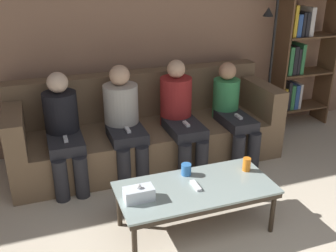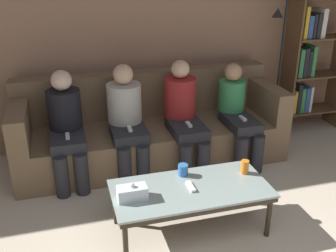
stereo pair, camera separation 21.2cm
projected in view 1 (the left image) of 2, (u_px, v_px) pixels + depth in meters
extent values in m
cube|color=#9E755B|center=(131.00, 31.00, 4.28)|extent=(12.00, 0.06, 2.60)
cube|color=brown|center=(149.00, 143.00, 4.22)|extent=(2.79, 0.89, 0.41)
cube|color=brown|center=(139.00, 93.00, 4.34)|extent=(2.79, 0.20, 0.50)
cube|color=brown|center=(14.00, 127.00, 3.67)|extent=(0.18, 0.89, 0.35)
cube|color=brown|center=(257.00, 96.00, 4.47)|extent=(0.18, 0.89, 0.35)
cube|color=#8C9E99|center=(196.00, 188.00, 3.06)|extent=(1.23, 0.58, 0.02)
cube|color=#2D2319|center=(195.00, 191.00, 3.08)|extent=(1.20, 0.57, 0.04)
cylinder|color=#2D2319|center=(135.00, 246.00, 2.77)|extent=(0.04, 0.04, 0.34)
cylinder|color=#2D2319|center=(272.00, 214.00, 3.11)|extent=(0.04, 0.04, 0.34)
cylinder|color=#2D2319|center=(119.00, 208.00, 3.19)|extent=(0.04, 0.04, 0.34)
cylinder|color=#2D2319|center=(242.00, 183.00, 3.53)|extent=(0.04, 0.04, 0.34)
cylinder|color=orange|center=(247.00, 164.00, 3.27)|extent=(0.07, 0.07, 0.11)
cylinder|color=#3372BF|center=(186.00, 169.00, 3.21)|extent=(0.08, 0.08, 0.10)
cube|color=silver|center=(139.00, 194.00, 2.88)|extent=(0.22, 0.12, 0.10)
sphere|color=white|center=(139.00, 187.00, 2.85)|extent=(0.04, 0.04, 0.04)
cube|color=white|center=(196.00, 186.00, 3.06)|extent=(0.04, 0.15, 0.02)
cube|color=brown|center=(280.00, 57.00, 4.78)|extent=(0.02, 0.32, 1.84)
cube|color=brown|center=(328.00, 52.00, 5.00)|extent=(0.02, 0.32, 1.84)
cube|color=brown|center=(298.00, 106.00, 5.17)|extent=(0.71, 0.32, 0.02)
cube|color=gold|center=(281.00, 98.00, 5.02)|extent=(0.03, 0.24, 0.29)
cube|color=#232328|center=(284.00, 94.00, 5.02)|extent=(0.04, 0.24, 0.37)
cube|color=#38844C|center=(288.00, 96.00, 5.04)|extent=(0.05, 0.24, 0.32)
cube|color=#33569E|center=(292.00, 95.00, 5.06)|extent=(0.06, 0.24, 0.32)
cube|color=silver|center=(295.00, 94.00, 5.08)|extent=(0.03, 0.24, 0.33)
cube|color=brown|center=(302.00, 72.00, 4.98)|extent=(0.71, 0.32, 0.02)
cube|color=#38844C|center=(286.00, 60.00, 4.83)|extent=(0.05, 0.24, 0.34)
cube|color=#232328|center=(290.00, 59.00, 4.85)|extent=(0.06, 0.24, 0.35)
cube|color=#232328|center=(294.00, 60.00, 4.87)|extent=(0.04, 0.24, 0.32)
cube|color=#38844C|center=(298.00, 58.00, 4.87)|extent=(0.05, 0.24, 0.37)
cube|color=brown|center=(307.00, 36.00, 4.80)|extent=(0.71, 0.32, 0.02)
cube|color=gold|center=(290.00, 21.00, 4.64)|extent=(0.04, 0.24, 0.37)
cube|color=#33569E|center=(294.00, 25.00, 4.68)|extent=(0.06, 0.24, 0.26)
cube|color=#232328|center=(298.00, 24.00, 4.69)|extent=(0.04, 0.24, 0.28)
cube|color=#232328|center=(302.00, 23.00, 4.71)|extent=(0.05, 0.24, 0.28)
cube|color=silver|center=(307.00, 21.00, 4.72)|extent=(0.06, 0.24, 0.33)
cylinder|color=black|center=(264.00, 132.00, 4.94)|extent=(0.26, 0.26, 0.02)
cylinder|color=black|center=(271.00, 66.00, 4.61)|extent=(0.03, 0.03, 1.73)
cone|color=black|center=(268.00, 12.00, 4.37)|extent=(0.12, 0.12, 0.10)
cylinder|color=#28282D|center=(61.00, 180.00, 3.51)|extent=(0.13, 0.13, 0.41)
cylinder|color=#28282D|center=(81.00, 177.00, 3.57)|extent=(0.13, 0.13, 0.41)
cube|color=#28282D|center=(66.00, 143.00, 3.62)|extent=(0.32, 0.42, 0.10)
cylinder|color=black|center=(61.00, 117.00, 3.73)|extent=(0.32, 0.32, 0.48)
sphere|color=beige|center=(57.00, 83.00, 3.60)|extent=(0.19, 0.19, 0.19)
cube|color=white|center=(66.00, 139.00, 3.56)|extent=(0.04, 0.12, 0.02)
cylinder|color=#28282D|center=(124.00, 169.00, 3.70)|extent=(0.13, 0.13, 0.41)
cylinder|color=#28282D|center=(142.00, 166.00, 3.76)|extent=(0.13, 0.13, 0.41)
cube|color=#28282D|center=(127.00, 134.00, 3.81)|extent=(0.34, 0.41, 0.10)
cylinder|color=#B7B2A8|center=(121.00, 109.00, 3.91)|extent=(0.34, 0.34, 0.49)
sphere|color=#DBAD89|center=(119.00, 75.00, 3.77)|extent=(0.20, 0.20, 0.20)
cube|color=white|center=(128.00, 130.00, 3.75)|extent=(0.04, 0.12, 0.02)
cylinder|color=#28282D|center=(185.00, 163.00, 3.81)|extent=(0.13, 0.13, 0.41)
cylinder|color=#28282D|center=(202.00, 160.00, 3.86)|extent=(0.13, 0.13, 0.41)
cube|color=#28282D|center=(184.00, 128.00, 3.95)|extent=(0.33, 0.49, 0.10)
cylinder|color=maroon|center=(176.00, 101.00, 4.08)|extent=(0.33, 0.33, 0.51)
sphere|color=#DBAD89|center=(176.00, 69.00, 3.94)|extent=(0.19, 0.19, 0.19)
cube|color=white|center=(186.00, 124.00, 3.88)|extent=(0.04, 0.12, 0.02)
cylinder|color=#28282D|center=(238.00, 154.00, 3.98)|extent=(0.13, 0.13, 0.41)
cylinder|color=#28282D|center=(254.00, 151.00, 4.04)|extent=(0.13, 0.13, 0.41)
cube|color=#28282D|center=(236.00, 121.00, 4.13)|extent=(0.28, 0.50, 0.10)
cylinder|color=#388E51|center=(226.00, 98.00, 4.28)|extent=(0.28, 0.28, 0.43)
sphere|color=tan|center=(227.00, 71.00, 4.15)|extent=(0.19, 0.19, 0.19)
cube|color=white|center=(239.00, 117.00, 4.06)|extent=(0.04, 0.12, 0.02)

